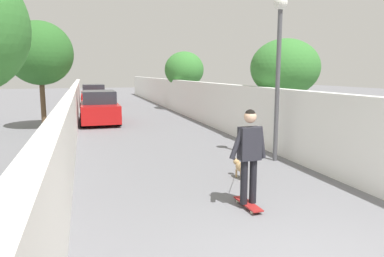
% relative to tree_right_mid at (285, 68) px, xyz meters
% --- Properties ---
extents(ground_plane, '(80.00, 80.00, 0.00)m').
position_rel_tree_right_mid_xyz_m(ground_plane, '(6.50, 4.08, -2.56)').
color(ground_plane, slate).
extents(wall_left, '(48.00, 0.30, 1.68)m').
position_rel_tree_right_mid_xyz_m(wall_left, '(4.50, 7.08, -1.72)').
color(wall_left, silver).
rests_on(wall_left, ground).
extents(fence_right, '(48.00, 0.30, 1.95)m').
position_rel_tree_right_mid_xyz_m(fence_right, '(4.50, 1.08, -1.59)').
color(fence_right, white).
rests_on(fence_right, ground).
extents(tree_right_mid, '(2.35, 2.35, 3.55)m').
position_rel_tree_right_mid_xyz_m(tree_right_mid, '(0.00, 0.00, 0.00)').
color(tree_right_mid, brown).
rests_on(tree_right_mid, ground).
extents(tree_left_far, '(2.71, 2.71, 4.54)m').
position_rel_tree_right_mid_xyz_m(tree_left_far, '(5.50, 8.30, 0.63)').
color(tree_left_far, brown).
rests_on(tree_left_far, ground).
extents(tree_right_distant, '(2.52, 2.52, 3.73)m').
position_rel_tree_right_mid_xyz_m(tree_right_distant, '(11.50, 0.34, -0.00)').
color(tree_right_distant, '#473523').
rests_on(tree_right_distant, ground).
extents(lamp_post, '(0.36, 0.36, 4.38)m').
position_rel_tree_right_mid_xyz_m(lamp_post, '(-2.34, 1.63, 0.43)').
color(lamp_post, '#4C4C51').
rests_on(lamp_post, ground).
extents(skateboard, '(0.81, 0.22, 0.08)m').
position_rel_tree_right_mid_xyz_m(skateboard, '(-5.29, 3.88, -2.49)').
color(skateboard, maroon).
rests_on(skateboard, ground).
extents(person_skateboarder, '(0.23, 0.71, 1.70)m').
position_rel_tree_right_mid_xyz_m(person_skateboarder, '(-5.29, 3.88, -1.48)').
color(person_skateboarder, black).
rests_on(person_skateboarder, skateboard).
extents(dog, '(2.01, 0.76, 1.06)m').
position_rel_tree_right_mid_xyz_m(dog, '(-3.59, 3.25, -2.29)').
color(dog, tan).
rests_on(dog, ground).
extents(car_near, '(4.10, 1.80, 1.54)m').
position_rel_tree_right_mid_xyz_m(car_near, '(6.74, 5.93, -1.85)').
color(car_near, '#B71414').
rests_on(car_near, ground).
extents(car_far, '(4.23, 1.80, 1.54)m').
position_rel_tree_right_mid_xyz_m(car_far, '(16.14, 5.93, -1.85)').
color(car_far, '#B71414').
rests_on(car_far, ground).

